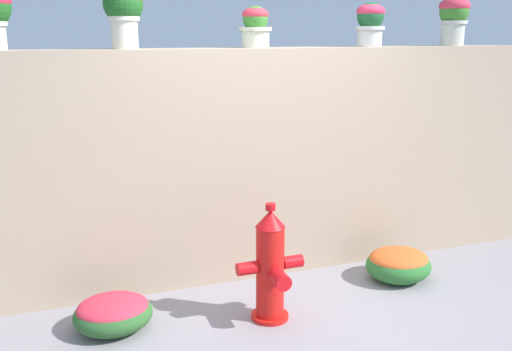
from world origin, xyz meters
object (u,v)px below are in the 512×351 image
Objects in this scene: potted_plant_2 at (123,7)px; flower_bush_right at (113,312)px; potted_plant_4 at (370,21)px; potted_plant_5 at (454,16)px; flower_bush_left at (398,263)px; fire_hydrant at (271,268)px; potted_plant_3 at (255,25)px.

potted_plant_2 reaches higher than flower_bush_right.
potted_plant_4 is 0.84× the size of potted_plant_5.
potted_plant_4 is at bearing 91.55° from flower_bush_left.
fire_hydrant is at bearing -168.31° from flower_bush_left.
potted_plant_3 is at bearing 0.53° from potted_plant_2.
potted_plant_5 reaches higher than flower_bush_right.
fire_hydrant is at bearing -156.84° from potted_plant_5.
potted_plant_2 is 2.23m from fire_hydrant.
potted_plant_4 is 0.67× the size of flower_bush_right.
potted_plant_5 is 3.96m from flower_bush_right.
potted_plant_4 reaches higher than flower_bush_right.
potted_plant_2 is 1.06m from potted_plant_3.
flower_bush_right is at bearing -168.05° from potted_plant_5.
potted_plant_2 is 3.05m from flower_bush_left.
potted_plant_3 is at bearing 179.75° from potted_plant_5.
potted_plant_5 is at bearing 23.16° from fire_hydrant.
fire_hydrant is (-2.19, -0.94, -1.81)m from potted_plant_5.
potted_plant_2 is 1.08× the size of potted_plant_5.
potted_plant_4 is at bearing -3.26° from potted_plant_3.
potted_plant_3 is 2.50m from flower_bush_right.
flower_bush_left is at bearing -88.45° from potted_plant_4.
potted_plant_4 is 0.92m from potted_plant_5.
potted_plant_5 is at bearing 0.02° from potted_plant_2.
potted_plant_3 is 1.96m from potted_plant_5.
potted_plant_2 reaches higher than potted_plant_3.
potted_plant_4 reaches higher than potted_plant_3.
potted_plant_5 reaches higher than potted_plant_4.
fire_hydrant is 1.59× the size of flower_bush_right.
potted_plant_5 reaches higher than flower_bush_left.
flower_bush_right is (-3.29, -0.70, -2.08)m from potted_plant_5.
potted_plant_5 reaches higher than potted_plant_3.
flower_bush_right is (-2.38, -0.65, -2.02)m from potted_plant_4.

